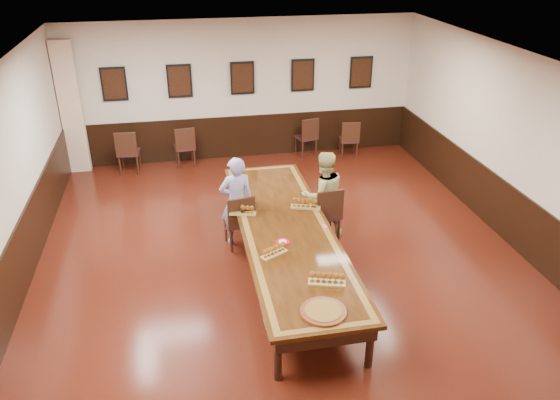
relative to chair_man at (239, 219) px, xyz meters
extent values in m
cube|color=black|center=(0.64, -0.90, -0.51)|extent=(8.00, 10.00, 0.02)
cube|color=white|center=(0.64, -0.90, 2.71)|extent=(8.00, 10.00, 0.02)
cube|color=beige|center=(0.64, 4.11, 1.10)|extent=(8.00, 0.02, 3.20)
cube|color=beige|center=(4.65, -0.90, 1.10)|extent=(0.02, 10.00, 3.20)
imported|color=#4755B3|center=(-0.01, 0.10, 0.30)|extent=(0.62, 0.45, 1.59)
imported|color=#C7C27C|center=(1.49, 0.05, 0.30)|extent=(0.85, 0.70, 1.59)
cube|color=#DA486E|center=(1.24, -0.96, 0.26)|extent=(0.09, 0.15, 0.01)
cube|color=#D2AD90|center=(-3.11, 3.92, 0.95)|extent=(0.45, 0.18, 2.90)
cube|color=black|center=(0.64, 4.08, 0.00)|extent=(7.98, 0.04, 1.00)
cube|color=black|center=(-3.34, -0.90, 0.00)|extent=(0.04, 9.98, 1.00)
cube|color=black|center=(4.62, -0.90, 0.00)|extent=(0.04, 9.98, 1.00)
cube|color=black|center=(0.64, -0.90, 0.22)|extent=(1.40, 5.00, 0.06)
cube|color=olive|center=(0.64, -0.90, 0.25)|extent=(1.28, 4.88, 0.00)
cube|color=black|center=(0.64, -0.90, 0.26)|extent=(1.10, 4.70, 0.00)
cube|color=black|center=(0.64, -0.90, 0.07)|extent=(1.25, 4.85, 0.18)
cylinder|color=black|center=(0.06, -3.22, -0.15)|extent=(0.10, 0.10, 0.69)
cylinder|color=black|center=(1.22, -3.22, -0.15)|extent=(0.10, 0.10, 0.69)
cylinder|color=black|center=(0.06, 1.42, -0.15)|extent=(0.10, 0.10, 0.69)
cylinder|color=black|center=(1.22, 1.42, -0.15)|extent=(0.10, 0.10, 0.69)
cube|color=black|center=(-2.16, 4.04, 1.40)|extent=(0.54, 0.03, 0.74)
cube|color=black|center=(-2.16, 4.02, 1.40)|extent=(0.46, 0.01, 0.64)
cube|color=black|center=(-0.76, 4.04, 1.40)|extent=(0.54, 0.03, 0.74)
cube|color=black|center=(-0.76, 4.02, 1.40)|extent=(0.46, 0.01, 0.64)
cube|color=black|center=(0.64, 4.04, 1.40)|extent=(0.54, 0.03, 0.74)
cube|color=black|center=(0.64, 4.02, 1.40)|extent=(0.46, 0.01, 0.64)
cube|color=black|center=(2.04, 4.04, 1.40)|extent=(0.54, 0.03, 0.74)
cube|color=black|center=(2.04, 4.02, 1.40)|extent=(0.46, 0.01, 0.64)
cube|color=black|center=(3.44, 4.04, 1.40)|extent=(0.54, 0.03, 0.74)
cube|color=black|center=(3.44, 4.02, 1.40)|extent=(0.46, 0.01, 0.64)
cube|color=olive|center=(0.04, -0.30, 0.27)|extent=(0.45, 0.23, 0.03)
cube|color=olive|center=(1.09, -0.29, 0.27)|extent=(0.51, 0.29, 0.03)
cube|color=olive|center=(0.32, -1.62, 0.27)|extent=(0.43, 0.31, 0.03)
cube|color=olive|center=(0.86, -2.45, 0.27)|extent=(0.51, 0.29, 0.03)
cylinder|color=red|center=(0.50, -1.31, 0.26)|extent=(0.21, 0.21, 0.02)
cylinder|color=silver|center=(0.50, -1.31, 0.28)|extent=(0.12, 0.12, 0.01)
cylinder|color=#512110|center=(0.66, -3.02, 0.27)|extent=(0.71, 0.71, 0.04)
cylinder|color=olive|center=(0.66, -3.02, 0.29)|extent=(0.57, 0.57, 0.01)
camera|label=1|loc=(-0.87, -8.11, 4.43)|focal=35.00mm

